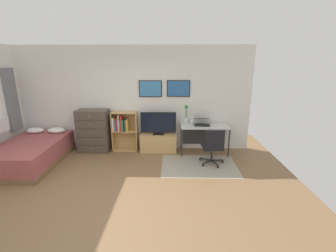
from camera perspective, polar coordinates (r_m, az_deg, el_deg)
The scene contains 14 objects.
ground_plane at distance 4.32m, azimuth -13.58°, elevation -16.72°, with size 7.20×7.20×0.00m, color brown.
wall_back_with_posters at distance 6.11m, azimuth -8.53°, elevation 6.72°, with size 6.12×0.09×2.70m.
area_rug at distance 5.34m, azimuth 7.75°, elevation -9.77°, with size 1.70×1.20×0.01m, color #9E937F.
bed at distance 6.22m, azimuth -30.90°, elevation -5.66°, with size 1.34×2.09×0.64m.
dresser at distance 6.28m, azimuth -18.00°, elevation -1.11°, with size 0.80×0.46×1.11m.
bookshelf at distance 6.12m, azimuth -11.14°, elevation -0.55°, with size 0.65×0.30×1.04m.
tv_stand at distance 6.05m, azimuth -2.36°, elevation -4.14°, with size 0.94×0.41×0.47m.
television at distance 5.87m, azimuth -2.43°, elevation 0.66°, with size 0.91×0.16×0.59m.
desk at distance 5.96m, azimuth 8.99°, elevation -0.90°, with size 1.21×0.59×0.74m.
office_chair at distance 5.27m, azimuth 11.16°, elevation -4.92°, with size 0.57×0.58×0.86m.
laptop at distance 5.90m, azimuth 8.43°, elevation 1.01°, with size 0.42×0.45×0.17m.
computer_mouse at distance 5.83m, azimuth 11.42°, elevation 0.14°, with size 0.06×0.10×0.03m, color silver.
bamboo_vase at distance 5.91m, azimuth 4.52°, elevation 2.87°, with size 0.10×0.09×0.49m.
wine_glass at distance 5.70m, azimuth 5.97°, elevation 1.26°, with size 0.07×0.07×0.18m.
Camera 1 is at (1.06, -3.51, 2.28)m, focal length 24.45 mm.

